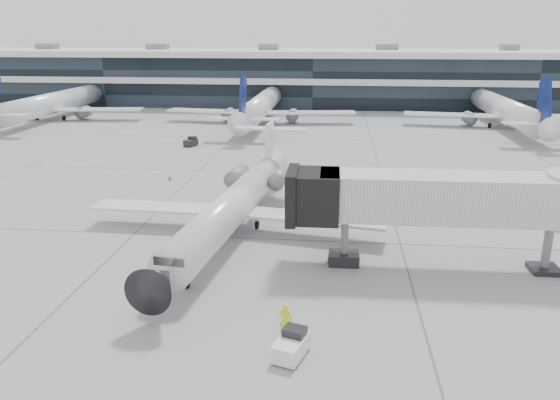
# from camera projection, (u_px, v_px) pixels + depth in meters

# --- Properties ---
(ground) EXTENTS (220.00, 220.00, 0.00)m
(ground) POSITION_uv_depth(u_px,v_px,m) (264.00, 239.00, 40.60)
(ground) COLOR gray
(ground) RESTS_ON ground
(terminal) EXTENTS (170.00, 22.00, 10.00)m
(terminal) POSITION_uv_depth(u_px,v_px,m) (315.00, 80.00, 117.06)
(terminal) COLOR black
(terminal) RESTS_ON ground
(bg_jet_left) EXTENTS (32.00, 40.00, 9.60)m
(bg_jet_left) POSITION_uv_depth(u_px,v_px,m) (56.00, 119.00, 97.48)
(bg_jet_left) COLOR white
(bg_jet_left) RESTS_ON ground
(bg_jet_center) EXTENTS (32.00, 40.00, 9.60)m
(bg_jet_center) POSITION_uv_depth(u_px,v_px,m) (261.00, 122.00, 93.69)
(bg_jet_center) COLOR white
(bg_jet_center) RESTS_ON ground
(bg_jet_right) EXTENTS (32.00, 40.00, 9.60)m
(bg_jet_right) POSITION_uv_depth(u_px,v_px,m) (502.00, 126.00, 89.59)
(bg_jet_right) COLOR white
(bg_jet_right) RESTS_ON ground
(regional_jet) EXTENTS (23.06, 28.80, 6.65)m
(regional_jet) POSITION_uv_depth(u_px,v_px,m) (235.00, 204.00, 41.35)
(regional_jet) COLOR silver
(regional_jet) RESTS_ON ground
(jet_bridge) EXTENTS (20.06, 4.45, 6.46)m
(jet_bridge) POSITION_uv_depth(u_px,v_px,m) (463.00, 199.00, 34.19)
(jet_bridge) COLOR silver
(jet_bridge) RESTS_ON ground
(ramp_worker) EXTENTS (0.69, 0.45, 1.89)m
(ramp_worker) POSITION_uv_depth(u_px,v_px,m) (285.00, 320.00, 27.26)
(ramp_worker) COLOR #F0F519
(ramp_worker) RESTS_ON ground
(baggage_tug) EXTENTS (1.78, 2.33, 1.31)m
(baggage_tug) POSITION_uv_depth(u_px,v_px,m) (291.00, 345.00, 25.70)
(baggage_tug) COLOR white
(baggage_tug) RESTS_ON ground
(traffic_cone) EXTENTS (0.47, 0.47, 0.57)m
(traffic_cone) POSITION_uv_depth(u_px,v_px,m) (170.00, 178.00, 56.65)
(traffic_cone) COLOR #D65F0B
(traffic_cone) RESTS_ON ground
(far_tug) EXTENTS (1.71, 2.23, 1.25)m
(far_tug) POSITION_uv_depth(u_px,v_px,m) (191.00, 142.00, 73.70)
(far_tug) COLOR black
(far_tug) RESTS_ON ground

